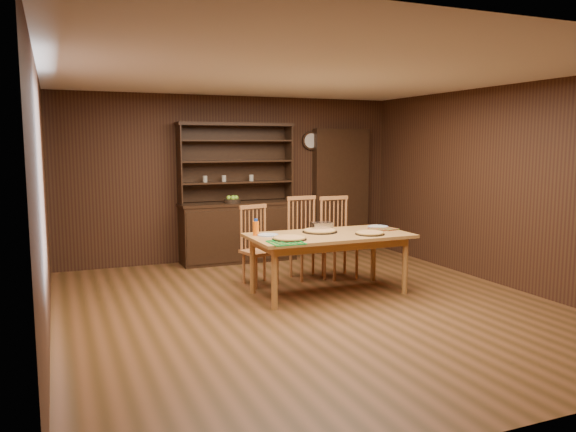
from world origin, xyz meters
name	(u,v)px	position (x,y,z in m)	size (l,w,h in m)	color
floor	(312,307)	(0.00, 0.00, 0.00)	(6.00, 6.00, 0.00)	brown
room_shell	(313,169)	(0.00, 0.00, 1.58)	(6.00, 6.00, 6.00)	white
china_hutch	(238,224)	(0.00, 2.75, 0.60)	(1.84, 0.52, 2.17)	black
doorway	(341,191)	(1.90, 2.90, 1.05)	(1.00, 0.18, 2.10)	black
wall_clock	(311,141)	(1.35, 2.96, 1.90)	(0.30, 0.05, 0.30)	black
dining_table	(329,240)	(0.44, 0.46, 0.67)	(1.97, 0.98, 0.75)	#AA7D3B
chair_left	(257,242)	(-0.20, 1.28, 0.55)	(0.51, 0.49, 1.05)	#BE7341
chair_center	(305,235)	(0.53, 1.37, 0.60)	(0.49, 0.47, 1.13)	#BE7341
chair_right	(337,234)	(0.98, 1.26, 0.60)	(0.47, 0.45, 1.12)	#BE7341
pizza_left	(289,238)	(-0.16, 0.27, 0.77)	(0.40, 0.40, 0.04)	black
pizza_right	(370,233)	(0.89, 0.24, 0.77)	(0.36, 0.36, 0.04)	black
pizza_center	(320,231)	(0.40, 0.63, 0.77)	(0.44, 0.44, 0.04)	black
cooling_rack	(286,242)	(-0.28, 0.08, 0.76)	(0.35, 0.35, 0.02)	#0B9A2E
plate_left	(268,235)	(-0.29, 0.64, 0.76)	(0.26, 0.26, 0.02)	white
plate_right	(378,227)	(1.30, 0.71, 0.76)	(0.27, 0.27, 0.02)	white
foil_dish	(321,226)	(0.50, 0.78, 0.80)	(0.26, 0.18, 0.10)	silver
juice_bottle	(256,228)	(-0.42, 0.71, 0.84)	(0.07, 0.07, 0.20)	orange
pot_holder_a	(389,229)	(1.32, 0.48, 0.76)	(0.20, 0.20, 0.02)	#A31219
pot_holder_b	(376,229)	(1.16, 0.53, 0.76)	(0.21, 0.21, 0.02)	#A31219
fruit_bowl	(232,200)	(-0.11, 2.69, 0.99)	(0.26, 0.26, 0.12)	black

